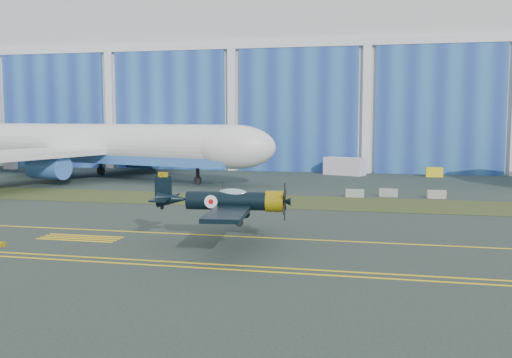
% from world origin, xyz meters
% --- Properties ---
extents(ground, '(260.00, 260.00, 0.00)m').
position_xyz_m(ground, '(0.00, 0.00, 0.00)').
color(ground, '#2C3933').
rests_on(ground, ground).
extents(grass_median, '(260.00, 10.00, 0.02)m').
position_xyz_m(grass_median, '(0.00, 14.00, 0.02)').
color(grass_median, '#475128').
rests_on(grass_median, ground).
extents(hangar, '(220.00, 45.70, 30.00)m').
position_xyz_m(hangar, '(0.00, 71.79, 14.96)').
color(hangar, silver).
rests_on(hangar, ground).
extents(taxiway_centreline, '(200.00, 0.20, 0.02)m').
position_xyz_m(taxiway_centreline, '(0.00, -5.00, 0.01)').
color(taxiway_centreline, yellow).
rests_on(taxiway_centreline, ground).
extents(edge_line_near, '(80.00, 0.20, 0.02)m').
position_xyz_m(edge_line_near, '(0.00, -14.50, 0.01)').
color(edge_line_near, yellow).
rests_on(edge_line_near, ground).
extents(edge_line_far, '(80.00, 0.20, 0.02)m').
position_xyz_m(edge_line_far, '(0.00, -13.50, 0.01)').
color(edge_line_far, yellow).
rests_on(edge_line_far, ground).
extents(hold_short_ladder, '(6.00, 2.40, 0.02)m').
position_xyz_m(hold_short_ladder, '(-18.00, -8.10, 0.01)').
color(hold_short_ladder, yellow).
rests_on(hold_short_ladder, ground).
extents(warbird, '(11.87, 13.81, 3.78)m').
position_xyz_m(warbird, '(-6.95, -7.84, 3.07)').
color(warbird, black).
rests_on(warbird, ground).
extents(jetliner, '(76.01, 69.09, 22.38)m').
position_xyz_m(jetliner, '(-38.07, 32.26, 11.19)').
color(jetliner, white).
rests_on(jetliner, ground).
extents(shipping_container, '(6.64, 4.62, 2.67)m').
position_xyz_m(shipping_container, '(-3.05, 45.32, 1.34)').
color(shipping_container, silver).
rests_on(shipping_container, ground).
extents(tug, '(2.43, 1.54, 1.41)m').
position_xyz_m(tug, '(10.25, 45.30, 0.70)').
color(tug, yellow).
rests_on(tug, ground).
extents(cart, '(2.10, 1.35, 1.22)m').
position_xyz_m(cart, '(-60.07, 43.65, 0.61)').
color(cart, white).
rests_on(cart, ground).
extents(barrier_a, '(2.00, 0.60, 0.90)m').
position_xyz_m(barrier_a, '(0.16, 19.11, 0.45)').
color(barrier_a, gray).
rests_on(barrier_a, ground).
extents(barrier_b, '(2.06, 0.83, 0.90)m').
position_xyz_m(barrier_b, '(3.77, 20.49, 0.45)').
color(barrier_b, gray).
rests_on(barrier_b, ground).
extents(barrier_c, '(2.05, 0.78, 0.90)m').
position_xyz_m(barrier_c, '(8.88, 20.21, 0.45)').
color(barrier_c, gray).
rests_on(barrier_c, ground).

